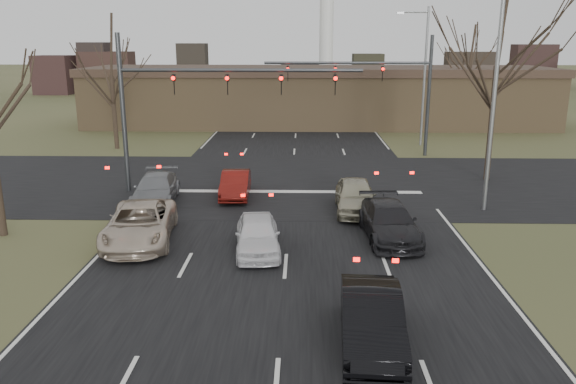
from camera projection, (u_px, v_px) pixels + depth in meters
name	position (u px, v px, depth m)	size (l,w,h in m)	color
ground	(282.00, 306.00, 16.60)	(360.00, 360.00, 0.00)	#3B4424
road_main	(298.00, 100.00, 74.53)	(14.00, 300.00, 0.02)	black
road_cross	(292.00, 182.00, 31.08)	(200.00, 14.00, 0.02)	black
building	(318.00, 96.00, 52.55)	(42.40, 10.40, 5.30)	olive
mast_arm_near	(187.00, 93.00, 27.97)	(12.12, 0.24, 8.00)	#383A3D
mast_arm_far	(387.00, 81.00, 37.35)	(11.12, 0.24, 8.00)	#383A3D
streetlight_right_near	(491.00, 88.00, 24.59)	(2.34, 0.25, 10.00)	gray
streetlight_right_far	(422.00, 70.00, 40.99)	(2.34, 0.25, 10.00)	gray
tree_right_near	(502.00, 15.00, 29.47)	(6.90, 6.90, 11.50)	black
tree_left_far	(109.00, 45.00, 39.16)	(5.70, 5.70, 9.50)	black
tree_right_far	(471.00, 49.00, 48.22)	(5.40, 5.40, 9.00)	black
car_silver_suv	(140.00, 224.00, 21.72)	(2.46, 5.34, 1.48)	#C4B39F
car_white_sedan	(257.00, 234.00, 20.71)	(1.60, 3.97, 1.35)	silver
car_black_hatch	(372.00, 319.00, 14.30)	(1.52, 4.36, 1.44)	black
car_charcoal_sedan	(389.00, 222.00, 22.11)	(1.95, 4.79, 1.39)	black
car_grey_ahead	(156.00, 189.00, 27.06)	(1.92, 4.73, 1.37)	gray
car_red_ahead	(235.00, 184.00, 28.10)	(1.37, 3.92, 1.29)	#5E110D
car_silver_ahead	(355.00, 196.00, 25.60)	(1.79, 4.45, 1.52)	#A49F84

